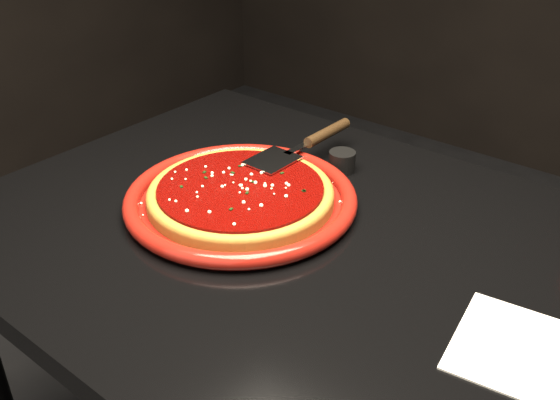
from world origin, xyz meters
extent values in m
cylinder|color=maroon|center=(-0.19, 0.01, 0.76)|extent=(0.50, 0.50, 0.03)
cylinder|color=brown|center=(-0.19, 0.01, 0.77)|extent=(0.40, 0.40, 0.02)
torus|color=brown|center=(-0.19, 0.01, 0.78)|extent=(0.40, 0.40, 0.02)
cylinder|color=#620301|center=(-0.19, 0.01, 0.78)|extent=(0.36, 0.36, 0.01)
cube|color=silver|center=(0.31, -0.04, 0.75)|extent=(0.18, 0.18, 0.00)
cylinder|color=black|center=(-0.13, 0.22, 0.77)|extent=(0.07, 0.07, 0.04)
camera|label=1|loc=(0.43, -0.65, 1.29)|focal=40.00mm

